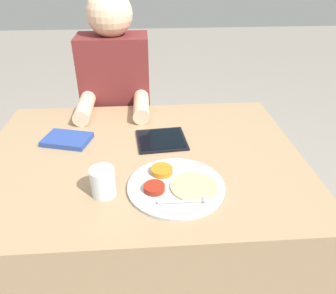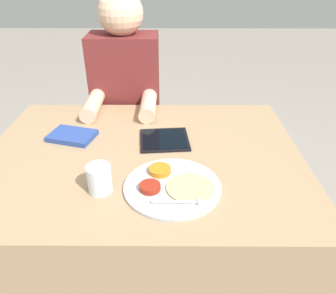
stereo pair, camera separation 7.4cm
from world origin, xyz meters
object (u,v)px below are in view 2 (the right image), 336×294
Objects in this scene: thali_tray at (172,186)px; drinking_glass at (99,179)px; red_notebook at (72,136)px; person_diner at (128,121)px; tablet_device at (164,140)px.

thali_tray is 0.22m from drinking_glass.
red_notebook is at bearing 141.41° from thali_tray.
red_notebook is at bearing -109.89° from person_diner.
person_diner is at bearing 90.86° from drinking_glass.
person_diner reaches higher than tablet_device.
person_diner is 13.91× the size of drinking_glass.
tablet_device is at bearing -66.34° from person_diner.
thali_tray reaches higher than tablet_device.
person_diner is (0.16, 0.44, -0.16)m from red_notebook.
tablet_device is (-0.03, 0.29, -0.00)m from thali_tray.
red_notebook is (-0.39, 0.31, 0.00)m from thali_tray.
person_diner is at bearing 113.66° from tablet_device.
red_notebook is 0.98× the size of tablet_device.
person_diner is (-0.20, 0.46, -0.15)m from tablet_device.
red_notebook is 0.16× the size of person_diner.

